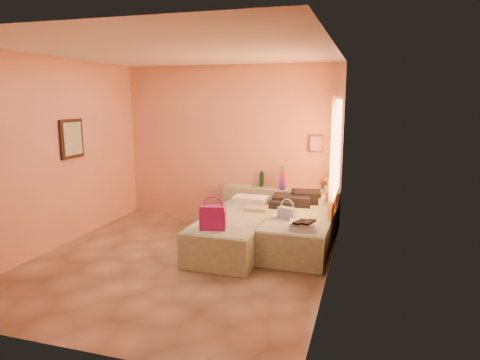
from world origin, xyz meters
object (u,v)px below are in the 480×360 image
(bed_left, at_px, (236,232))
(magenta_handbag, at_px, (213,217))
(towel_stack, at_px, (304,226))
(green_book, at_px, (297,190))
(blue_handbag, at_px, (287,213))
(water_bottle, at_px, (262,179))
(bed_right, at_px, (301,230))
(headboard_ledge, at_px, (280,206))
(flower_vase, at_px, (328,183))

(bed_left, xyz_separation_m, magenta_handbag, (-0.10, -0.69, 0.41))
(magenta_handbag, height_order, towel_stack, magenta_handbag)
(towel_stack, bearing_deg, bed_left, 161.17)
(green_book, height_order, magenta_handbag, magenta_handbag)
(blue_handbag, relative_size, towel_stack, 0.75)
(bed_left, xyz_separation_m, blue_handbag, (0.74, 0.08, 0.33))
(blue_handbag, xyz_separation_m, towel_stack, (0.31, -0.44, -0.03))
(water_bottle, height_order, green_book, water_bottle)
(water_bottle, bearing_deg, magenta_handbag, -92.93)
(water_bottle, bearing_deg, bed_left, -90.28)
(bed_right, bearing_deg, headboard_ledge, 117.81)
(blue_handbag, height_order, towel_stack, blue_handbag)
(bed_left, bearing_deg, water_bottle, 90.96)
(water_bottle, xyz_separation_m, flower_vase, (1.17, -0.05, 0.01))
(water_bottle, height_order, blue_handbag, water_bottle)
(bed_left, bearing_deg, towel_stack, -17.59)
(headboard_ledge, xyz_separation_m, flower_vase, (0.81, 0.03, 0.47))
(bed_right, bearing_deg, green_book, 104.28)
(bed_right, xyz_separation_m, green_book, (-0.23, 0.98, 0.41))
(green_book, height_order, towel_stack, green_book)
(headboard_ledge, relative_size, blue_handbag, 7.83)
(headboard_ledge, distance_m, bed_left, 1.47)
(headboard_ledge, distance_m, magenta_handbag, 2.19)
(bed_left, distance_m, bed_right, 0.97)
(bed_right, relative_size, blue_handbag, 7.64)
(headboard_ledge, height_order, bed_left, headboard_ledge)
(headboard_ledge, xyz_separation_m, towel_stack, (0.67, -1.78, 0.23))
(bed_left, distance_m, towel_stack, 1.15)
(headboard_ledge, distance_m, flower_vase, 0.93)
(headboard_ledge, relative_size, bed_left, 1.02)
(bed_left, relative_size, water_bottle, 7.59)
(flower_vase, bearing_deg, magenta_handbag, -121.04)
(bed_left, bearing_deg, headboard_ledge, 76.49)
(green_book, bearing_deg, blue_handbag, -82.94)
(flower_vase, xyz_separation_m, blue_handbag, (-0.44, -1.37, -0.21))
(bed_right, height_order, green_book, green_book)
(magenta_handbag, bearing_deg, water_bottle, 75.46)
(flower_vase, bearing_deg, blue_handbag, -107.82)
(headboard_ledge, bearing_deg, blue_handbag, -74.80)
(headboard_ledge, xyz_separation_m, blue_handbag, (0.37, -1.35, 0.26))
(green_book, relative_size, blue_handbag, 0.64)
(flower_vase, bearing_deg, water_bottle, 177.56)
(bed_right, bearing_deg, towel_stack, -77.35)
(water_bottle, distance_m, green_book, 0.69)
(water_bottle, bearing_deg, flower_vase, -2.44)
(green_book, bearing_deg, flower_vase, 14.35)
(headboard_ledge, height_order, green_book, green_book)
(green_book, bearing_deg, bed_left, -112.32)
(bed_left, relative_size, green_book, 11.98)
(green_book, bearing_deg, bed_right, -72.96)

